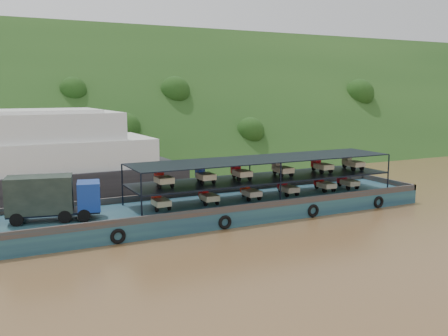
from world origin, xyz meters
name	(u,v)px	position (x,y,z in m)	size (l,w,h in m)	color
ground	(259,207)	(0.00, 0.00, 0.00)	(160.00, 160.00, 0.00)	brown
hillside	(139,158)	(0.00, 36.00, 0.00)	(140.00, 28.00, 28.00)	#163613
cargo_barge	(218,204)	(-4.85, -1.55, 1.09)	(35.00, 7.18, 4.54)	#142C46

